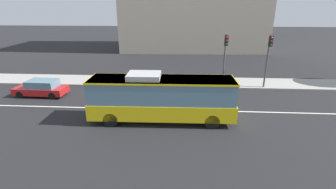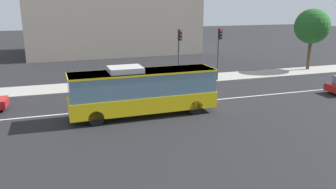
{
  "view_description": "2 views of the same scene",
  "coord_description": "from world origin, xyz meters",
  "px_view_note": "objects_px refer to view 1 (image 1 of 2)",
  "views": [
    {
      "loc": [
        -1.09,
        -17.77,
        7.8
      ],
      "look_at": [
        -2.12,
        -1.59,
        1.87
      ],
      "focal_mm": 26.31,
      "sensor_mm": 36.0,
      "label": 1
    },
    {
      "loc": [
        -7.82,
        -23.63,
        7.55
      ],
      "look_at": [
        -0.88,
        -2.28,
        1.43
      ],
      "focal_mm": 36.22,
      "sensor_mm": 36.0,
      "label": 2
    }
  ],
  "objects_px": {
    "transit_bus": "(162,97)",
    "sedan_red_ahead": "(41,88)",
    "traffic_light_near_corner": "(269,53)",
    "traffic_light_mid_block": "(225,52)"
  },
  "relations": [
    {
      "from": "transit_bus",
      "to": "sedan_red_ahead",
      "type": "distance_m",
      "value": 12.15
    },
    {
      "from": "sedan_red_ahead",
      "to": "traffic_light_near_corner",
      "type": "height_order",
      "value": "traffic_light_near_corner"
    },
    {
      "from": "sedan_red_ahead",
      "to": "traffic_light_mid_block",
      "type": "relative_size",
      "value": 0.87
    },
    {
      "from": "sedan_red_ahead",
      "to": "traffic_light_near_corner",
      "type": "bearing_deg",
      "value": -169.57
    },
    {
      "from": "transit_bus",
      "to": "traffic_light_near_corner",
      "type": "distance_m",
      "value": 12.27
    },
    {
      "from": "transit_bus",
      "to": "traffic_light_mid_block",
      "type": "bearing_deg",
      "value": 53.97
    },
    {
      "from": "traffic_light_near_corner",
      "to": "traffic_light_mid_block",
      "type": "bearing_deg",
      "value": -91.27
    },
    {
      "from": "transit_bus",
      "to": "traffic_light_near_corner",
      "type": "relative_size",
      "value": 1.93
    },
    {
      "from": "transit_bus",
      "to": "sedan_red_ahead",
      "type": "height_order",
      "value": "transit_bus"
    },
    {
      "from": "traffic_light_near_corner",
      "to": "traffic_light_mid_block",
      "type": "height_order",
      "value": "same"
    }
  ]
}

